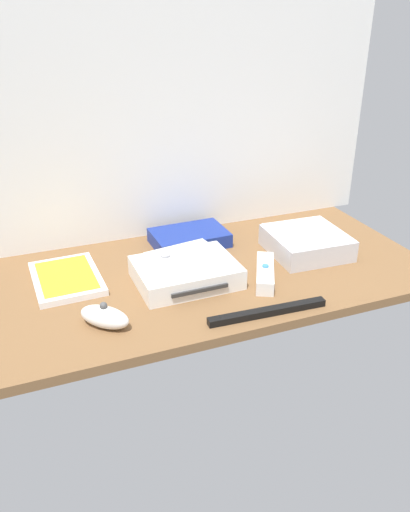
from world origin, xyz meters
TOP-DOWN VIEW (x-y plane):
  - ground_plane at (0.00, 0.00)cm, footprint 100.00×48.00cm
  - back_wall at (0.00, 24.60)cm, footprint 110.00×1.20cm
  - game_console at (-5.31, -2.45)cm, footprint 21.17×16.68cm
  - mini_computer at (26.04, 0.55)cm, footprint 17.71×17.71cm
  - game_case at (-29.02, 6.97)cm, footprint 14.24×19.45cm
  - network_router at (1.82, 15.14)cm, footprint 18.27×12.70cm
  - remote_wand at (10.82, -7.69)cm, footprint 10.01×14.80cm
  - remote_nunchuk at (-24.79, -12.88)cm, footprint 10.20×10.17cm
  - remote_classic_pad at (-5.57, -1.10)cm, footprint 15.45×10.11cm
  - sensor_bar at (4.79, -20.46)cm, footprint 24.06×2.97cm

SIDE VIEW (x-z plane):
  - ground_plane at x=0.00cm, z-range -2.00..0.00cm
  - sensor_bar at x=4.79cm, z-range 0.00..1.40cm
  - game_case at x=-29.02cm, z-range -0.02..1.54cm
  - remote_wand at x=10.82cm, z-range -0.19..3.21cm
  - network_router at x=1.82cm, z-range 0.00..3.40cm
  - remote_nunchuk at x=-24.79cm, z-range -0.51..4.59cm
  - game_console at x=-5.31cm, z-range 0.00..4.40cm
  - mini_computer at x=26.04cm, z-range -0.01..5.29cm
  - remote_classic_pad at x=-5.57cm, z-range 4.21..6.61cm
  - back_wall at x=0.00cm, z-range 0.00..64.00cm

